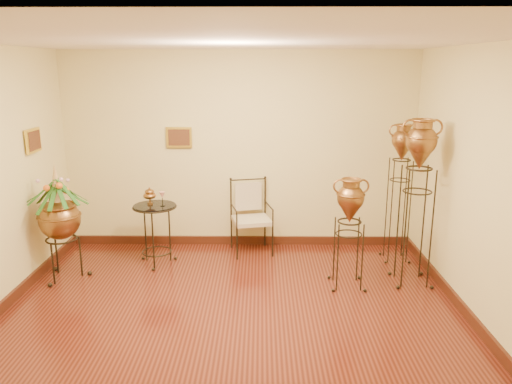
{
  "coord_description": "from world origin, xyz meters",
  "views": [
    {
      "loc": [
        0.31,
        -4.54,
        2.58
      ],
      "look_at": [
        0.25,
        1.3,
        1.1
      ],
      "focal_mm": 35.0,
      "sensor_mm": 36.0,
      "label": 1
    }
  ],
  "objects_px": {
    "amphora_mid": "(416,202)",
    "armchair": "(251,217)",
    "planter_urn": "(59,214)",
    "side_table": "(156,233)",
    "amphora_tall": "(399,192)"
  },
  "relations": [
    {
      "from": "amphora_mid",
      "to": "armchair",
      "type": "relative_size",
      "value": 1.97
    },
    {
      "from": "planter_urn",
      "to": "side_table",
      "type": "distance_m",
      "value": 1.23
    },
    {
      "from": "planter_urn",
      "to": "amphora_mid",
      "type": "bearing_deg",
      "value": -1.17
    },
    {
      "from": "amphora_tall",
      "to": "planter_urn",
      "type": "distance_m",
      "value": 4.35
    },
    {
      "from": "amphora_mid",
      "to": "planter_urn",
      "type": "height_order",
      "value": "amphora_mid"
    },
    {
      "from": "amphora_mid",
      "to": "armchair",
      "type": "xyz_separation_m",
      "value": [
        -1.97,
        0.99,
        -0.51
      ]
    },
    {
      "from": "planter_urn",
      "to": "side_table",
      "type": "bearing_deg",
      "value": 24.09
    },
    {
      "from": "amphora_mid",
      "to": "amphora_tall",
      "type": "bearing_deg",
      "value": 90.0
    },
    {
      "from": "planter_urn",
      "to": "side_table",
      "type": "height_order",
      "value": "planter_urn"
    },
    {
      "from": "side_table",
      "to": "amphora_tall",
      "type": "bearing_deg",
      "value": 3.25
    },
    {
      "from": "amphora_mid",
      "to": "side_table",
      "type": "xyz_separation_m",
      "value": [
        -3.24,
        0.56,
        -0.6
      ]
    },
    {
      "from": "planter_urn",
      "to": "armchair",
      "type": "distance_m",
      "value": 2.51
    },
    {
      "from": "armchair",
      "to": "side_table",
      "type": "relative_size",
      "value": 1.01
    },
    {
      "from": "planter_urn",
      "to": "armchair",
      "type": "xyz_separation_m",
      "value": [
        2.33,
        0.9,
        -0.31
      ]
    },
    {
      "from": "amphora_tall",
      "to": "amphora_mid",
      "type": "height_order",
      "value": "amphora_mid"
    }
  ]
}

